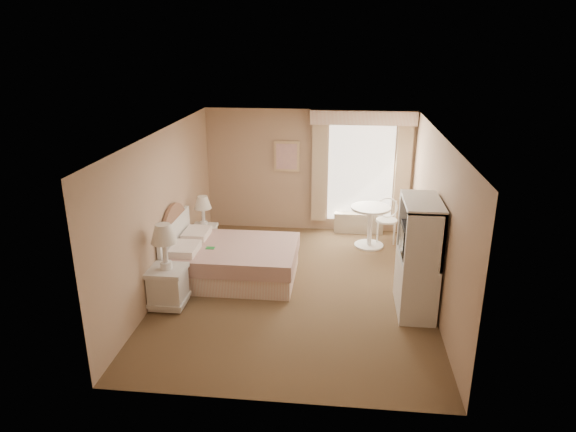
# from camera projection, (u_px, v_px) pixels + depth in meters

# --- Properties ---
(room) EXTENTS (4.21, 5.51, 2.51)m
(room) POSITION_uv_depth(u_px,v_px,m) (296.00, 215.00, 7.87)
(room) COLOR brown
(room) RESTS_ON ground
(window) EXTENTS (2.05, 0.22, 2.51)m
(window) POSITION_uv_depth(u_px,v_px,m) (361.00, 169.00, 10.23)
(window) COLOR white
(window) RESTS_ON room
(framed_art) EXTENTS (0.52, 0.04, 0.62)m
(framed_art) POSITION_uv_depth(u_px,v_px,m) (287.00, 156.00, 10.37)
(framed_art) COLOR #D7B384
(framed_art) RESTS_ON room
(bed) EXTENTS (2.05, 1.53, 1.36)m
(bed) POSITION_uv_depth(u_px,v_px,m) (230.00, 260.00, 8.54)
(bed) COLOR #DCA28F
(bed) RESTS_ON room
(nightstand_near) EXTENTS (0.53, 0.53, 1.29)m
(nightstand_near) POSITION_uv_depth(u_px,v_px,m) (167.00, 277.00, 7.58)
(nightstand_near) COLOR silver
(nightstand_near) RESTS_ON room
(nightstand_far) EXTENTS (0.45, 0.45, 1.08)m
(nightstand_far) POSITION_uv_depth(u_px,v_px,m) (204.00, 232.00, 9.55)
(nightstand_far) COLOR silver
(nightstand_far) RESTS_ON room
(round_table) EXTENTS (0.76, 0.76, 0.80)m
(round_table) POSITION_uv_depth(u_px,v_px,m) (370.00, 220.00, 9.78)
(round_table) COLOR white
(round_table) RESTS_ON room
(cafe_chair) EXTENTS (0.45, 0.45, 0.86)m
(cafe_chair) POSITION_uv_depth(u_px,v_px,m) (387.00, 216.00, 10.08)
(cafe_chair) COLOR white
(cafe_chair) RESTS_ON room
(armoire) EXTENTS (0.51, 1.03, 1.71)m
(armoire) POSITION_uv_depth(u_px,v_px,m) (418.00, 266.00, 7.41)
(armoire) COLOR silver
(armoire) RESTS_ON room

